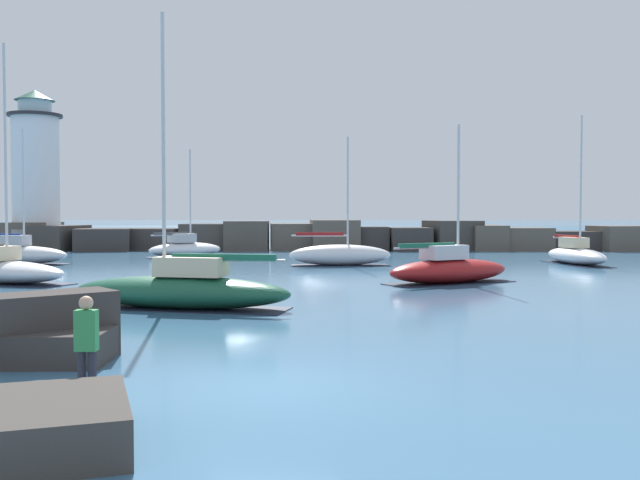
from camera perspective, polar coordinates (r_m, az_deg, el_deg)
name	(u,v)px	position (r m, az deg, el deg)	size (l,w,h in m)	color
ground_plane	(271,383)	(13.62, -3.92, -11.32)	(600.00, 600.00, 0.00)	#3D6B8E
open_sea_beyond	(322,232)	(120.98, 0.14, 0.68)	(400.00, 116.00, 0.01)	#2D5B7F
breakwater_jetty	(299,237)	(61.20, -1.68, 0.22)	(55.29, 6.97, 2.57)	brown
lighthouse	(36,181)	(66.34, -21.77, 4.42)	(5.33, 5.33, 13.73)	gray
foreground_rocks	(44,350)	(14.92, -21.22, -8.23)	(5.50, 8.87, 1.44)	#383330
sailboat_moored_1	(340,255)	(43.02, 1.60, -1.18)	(6.32, 2.38, 7.76)	white
sailboat_moored_2	(576,254)	(46.85, 19.78, -1.08)	(2.78, 6.85, 9.10)	white
sailboat_moored_3	(449,269)	(32.81, 10.27, -2.30)	(6.65, 5.05, 7.19)	maroon
sailboat_moored_4	(182,289)	(24.14, -11.01, -3.88)	(7.86, 3.58, 9.79)	#195138
sailboat_moored_5	(16,253)	(47.94, -23.12, -0.99)	(6.94, 3.13, 8.35)	silver
sailboat_moored_7	(185,248)	(52.22, -10.75, -0.66)	(5.89, 5.45, 7.78)	white
person_on_rocks	(87,342)	(12.66, -18.18, -7.78)	(0.36, 0.24, 1.79)	#282833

